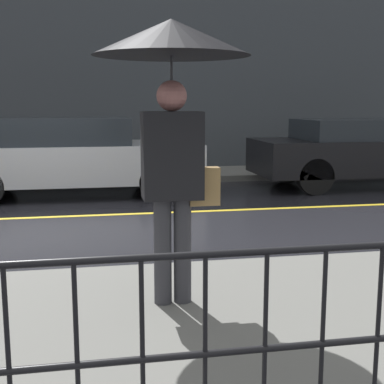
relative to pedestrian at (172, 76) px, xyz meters
The scene contains 7 objects.
ground_plane 4.85m from the pedestrian, 109.20° to the left, with size 80.00×80.00×0.00m, color black.
sidewalk_far 8.58m from the pedestrian, 100.05° to the left, with size 28.00×1.85×0.13m.
lane_marking 4.85m from the pedestrian, 109.20° to the left, with size 25.20×0.12×0.01m.
building_storefront 9.54m from the pedestrian, 98.91° to the left, with size 28.00×0.30×6.66m.
pedestrian is the anchor object (origin of this frame).
car_silver 6.33m from the pedestrian, 99.14° to the left, with size 4.72×1.78×1.46m.
car_black 7.98m from the pedestrian, 51.13° to the left, with size 4.63×1.77×1.40m.
Camera 1 is at (0.84, -8.28, 1.73)m, focal length 50.00 mm.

